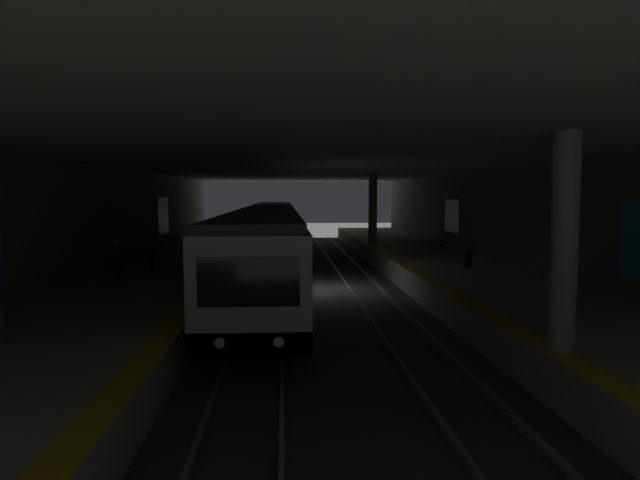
{
  "coord_description": "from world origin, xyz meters",
  "views": [
    {
      "loc": [
        -25.07,
        1.42,
        4.31
      ],
      "look_at": [
        6.96,
        -0.64,
        1.71
      ],
      "focal_mm": 31.49,
      "sensor_mm": 36.0,
      "label": 1
    }
  ],
  "objects_px": {
    "suitcase_rolling": "(468,260)",
    "bench_left_mid": "(436,236)",
    "person_waiting_near": "(152,251)",
    "person_walking_mid": "(118,258)",
    "backpack_on_floor": "(441,248)",
    "bench_right_mid": "(141,250)",
    "pillar_far": "(373,210)",
    "metro_train": "(271,234)",
    "pillar_near": "(564,242)",
    "bench_right_far": "(173,238)"
  },
  "relations": [
    {
      "from": "pillar_near",
      "to": "bench_right_mid",
      "type": "height_order",
      "value": "pillar_near"
    },
    {
      "from": "pillar_near",
      "to": "backpack_on_floor",
      "type": "relative_size",
      "value": 11.38
    },
    {
      "from": "pillar_far",
      "to": "bench_left_mid",
      "type": "bearing_deg",
      "value": -90.19
    },
    {
      "from": "bench_right_far",
      "to": "backpack_on_floor",
      "type": "height_order",
      "value": "bench_right_far"
    },
    {
      "from": "pillar_near",
      "to": "person_walking_mid",
      "type": "bearing_deg",
      "value": 49.52
    },
    {
      "from": "bench_left_mid",
      "to": "bench_right_far",
      "type": "distance_m",
      "value": 17.07
    },
    {
      "from": "metro_train",
      "to": "person_waiting_near",
      "type": "distance_m",
      "value": 9.8
    },
    {
      "from": "pillar_far",
      "to": "bench_right_far",
      "type": "relative_size",
      "value": 2.68
    },
    {
      "from": "pillar_near",
      "to": "suitcase_rolling",
      "type": "distance_m",
      "value": 13.62
    },
    {
      "from": "bench_left_mid",
      "to": "person_walking_mid",
      "type": "height_order",
      "value": "person_walking_mid"
    },
    {
      "from": "suitcase_rolling",
      "to": "bench_left_mid",
      "type": "bearing_deg",
      "value": -8.53
    },
    {
      "from": "person_walking_mid",
      "to": "suitcase_rolling",
      "type": "distance_m",
      "value": 14.79
    },
    {
      "from": "pillar_far",
      "to": "suitcase_rolling",
      "type": "relative_size",
      "value": 4.56
    },
    {
      "from": "pillar_far",
      "to": "backpack_on_floor",
      "type": "height_order",
      "value": "pillar_far"
    },
    {
      "from": "bench_right_far",
      "to": "person_waiting_near",
      "type": "bearing_deg",
      "value": -172.72
    },
    {
      "from": "person_waiting_near",
      "to": "bench_left_mid",
      "type": "bearing_deg",
      "value": -50.89
    },
    {
      "from": "backpack_on_floor",
      "to": "person_walking_mid",
      "type": "bearing_deg",
      "value": 122.99
    },
    {
      "from": "person_waiting_near",
      "to": "person_walking_mid",
      "type": "xyz_separation_m",
      "value": [
        -2.17,
        0.77,
        -0.03
      ]
    },
    {
      "from": "metro_train",
      "to": "bench_right_mid",
      "type": "relative_size",
      "value": 23.56
    },
    {
      "from": "person_walking_mid",
      "to": "pillar_far",
      "type": "bearing_deg",
      "value": -39.24
    },
    {
      "from": "metro_train",
      "to": "bench_right_mid",
      "type": "xyz_separation_m",
      "value": [
        -3.98,
        6.33,
        -0.45
      ]
    },
    {
      "from": "person_waiting_near",
      "to": "suitcase_rolling",
      "type": "bearing_deg",
      "value": -86.63
    },
    {
      "from": "person_walking_mid",
      "to": "backpack_on_floor",
      "type": "height_order",
      "value": "person_walking_mid"
    },
    {
      "from": "metro_train",
      "to": "person_walking_mid",
      "type": "bearing_deg",
      "value": 152.91
    },
    {
      "from": "metro_train",
      "to": "bench_left_mid",
      "type": "relative_size",
      "value": 23.56
    },
    {
      "from": "person_walking_mid",
      "to": "backpack_on_floor",
      "type": "distance_m",
      "value": 18.2
    },
    {
      "from": "person_walking_mid",
      "to": "backpack_on_floor",
      "type": "relative_size",
      "value": 4.06
    },
    {
      "from": "bench_right_far",
      "to": "suitcase_rolling",
      "type": "distance_m",
      "value": 19.3
    },
    {
      "from": "person_waiting_near",
      "to": "pillar_near",
      "type": "bearing_deg",
      "value": -137.84
    },
    {
      "from": "pillar_far",
      "to": "metro_train",
      "type": "bearing_deg",
      "value": 121.41
    },
    {
      "from": "pillar_near",
      "to": "bench_left_mid",
      "type": "bearing_deg",
      "value": -9.49
    },
    {
      "from": "bench_right_far",
      "to": "person_waiting_near",
      "type": "distance_m",
      "value": 12.67
    },
    {
      "from": "pillar_far",
      "to": "person_walking_mid",
      "type": "distance_m",
      "value": 19.1
    },
    {
      "from": "suitcase_rolling",
      "to": "bench_right_far",
      "type": "bearing_deg",
      "value": 52.48
    },
    {
      "from": "pillar_far",
      "to": "metro_train",
      "type": "height_order",
      "value": "pillar_far"
    },
    {
      "from": "pillar_near",
      "to": "bench_right_far",
      "type": "distance_m",
      "value": 28.2
    },
    {
      "from": "person_waiting_near",
      "to": "backpack_on_floor",
      "type": "height_order",
      "value": "person_waiting_near"
    },
    {
      "from": "pillar_near",
      "to": "bench_right_mid",
      "type": "distance_m",
      "value": 21.46
    },
    {
      "from": "pillar_far",
      "to": "bench_left_mid",
      "type": "distance_m",
      "value": 4.54
    },
    {
      "from": "pillar_near",
      "to": "pillar_far",
      "type": "relative_size",
      "value": 1.0
    },
    {
      "from": "bench_left_mid",
      "to": "person_walking_mid",
      "type": "relative_size",
      "value": 1.05
    },
    {
      "from": "bench_right_mid",
      "to": "bench_right_far",
      "type": "relative_size",
      "value": 1.0
    },
    {
      "from": "pillar_near",
      "to": "pillar_far",
      "type": "xyz_separation_m",
      "value": [
        25.04,
        0.0,
        0.0
      ]
    },
    {
      "from": "backpack_on_floor",
      "to": "bench_right_mid",
      "type": "bearing_deg",
      "value": 100.99
    },
    {
      "from": "bench_right_mid",
      "to": "suitcase_rolling",
      "type": "bearing_deg",
      "value": -103.95
    },
    {
      "from": "bench_right_far",
      "to": "backpack_on_floor",
      "type": "distance_m",
      "value": 16.8
    },
    {
      "from": "metro_train",
      "to": "person_walking_mid",
      "type": "height_order",
      "value": "metro_train"
    },
    {
      "from": "bench_right_mid",
      "to": "person_waiting_near",
      "type": "xyz_separation_m",
      "value": [
        -4.61,
        -1.61,
        0.39
      ]
    },
    {
      "from": "person_waiting_near",
      "to": "suitcase_rolling",
      "type": "xyz_separation_m",
      "value": [
        0.81,
        -13.7,
        -0.56
      ]
    },
    {
      "from": "pillar_far",
      "to": "suitcase_rolling",
      "type": "xyz_separation_m",
      "value": [
        -11.78,
        -2.42,
        -1.92
      ]
    }
  ]
}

